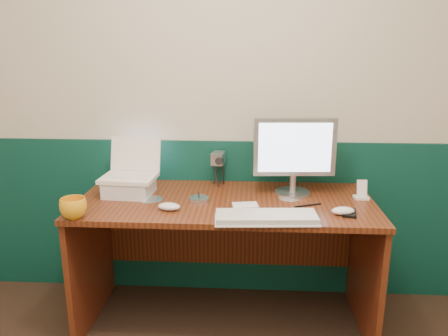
# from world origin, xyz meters

# --- Properties ---
(back_wall) EXTENTS (3.50, 0.04, 2.50)m
(back_wall) POSITION_xyz_m (0.00, 1.75, 1.25)
(back_wall) COLOR beige
(back_wall) RESTS_ON ground
(wainscot) EXTENTS (3.48, 0.02, 1.00)m
(wainscot) POSITION_xyz_m (0.00, 1.74, 0.50)
(wainscot) COLOR #073328
(wainscot) RESTS_ON ground
(desk) EXTENTS (1.60, 0.70, 0.75)m
(desk) POSITION_xyz_m (0.10, 1.38, 0.38)
(desk) COLOR #3C1F0A
(desk) RESTS_ON ground
(laptop_riser) EXTENTS (0.27, 0.23, 0.09)m
(laptop_riser) POSITION_xyz_m (-0.44, 1.43, 0.79)
(laptop_riser) COLOR silver
(laptop_riser) RESTS_ON desk
(laptop) EXTENTS (0.31, 0.24, 0.24)m
(laptop) POSITION_xyz_m (-0.44, 1.43, 0.96)
(laptop) COLOR white
(laptop) RESTS_ON laptop_riser
(monitor) EXTENTS (0.46, 0.16, 0.45)m
(monitor) POSITION_xyz_m (0.47, 1.49, 0.97)
(monitor) COLOR #ADADB2
(monitor) RESTS_ON desk
(keyboard) EXTENTS (0.49, 0.19, 0.03)m
(keyboard) POSITION_xyz_m (0.31, 1.09, 0.76)
(keyboard) COLOR silver
(keyboard) RESTS_ON desk
(mouse_right) EXTENTS (0.12, 0.08, 0.04)m
(mouse_right) POSITION_xyz_m (0.70, 1.20, 0.77)
(mouse_right) COLOR white
(mouse_right) RESTS_ON desk
(mouse_left) EXTENTS (0.12, 0.08, 0.04)m
(mouse_left) POSITION_xyz_m (-0.18, 1.20, 0.77)
(mouse_left) COLOR silver
(mouse_left) RESTS_ON desk
(mug) EXTENTS (0.14, 0.14, 0.10)m
(mug) POSITION_xyz_m (-0.62, 1.07, 0.80)
(mug) COLOR orange
(mug) RESTS_ON desk
(camcorder) EXTENTS (0.10, 0.13, 0.19)m
(camcorder) POSITION_xyz_m (0.05, 1.64, 0.84)
(camcorder) COLOR #A5A5A9
(camcorder) RESTS_ON desk
(cd_spindle) EXTENTS (0.11, 0.11, 0.02)m
(cd_spindle) POSITION_xyz_m (-0.04, 1.35, 0.76)
(cd_spindle) COLOR #B0B8C1
(cd_spindle) RESTS_ON desk
(cd_loose_a) EXTENTS (0.13, 0.13, 0.00)m
(cd_loose_a) POSITION_xyz_m (-0.31, 1.36, 0.75)
(cd_loose_a) COLOR #ACB4BC
(cd_loose_a) RESTS_ON desk
(cd_loose_b) EXTENTS (0.12, 0.12, 0.00)m
(cd_loose_b) POSITION_xyz_m (0.45, 1.42, 0.75)
(cd_loose_b) COLOR silver
(cd_loose_b) RESTS_ON desk
(pen) EXTENTS (0.14, 0.06, 0.01)m
(pen) POSITION_xyz_m (0.54, 1.31, 0.75)
(pen) COLOR black
(pen) RESTS_ON desk
(papers) EXTENTS (0.14, 0.11, 0.00)m
(papers) POSITION_xyz_m (0.21, 1.30, 0.75)
(papers) COLOR white
(papers) RESTS_ON desk
(dock) EXTENTS (0.08, 0.06, 0.01)m
(dock) POSITION_xyz_m (0.84, 1.44, 0.76)
(dock) COLOR white
(dock) RESTS_ON desk
(music_player) EXTENTS (0.05, 0.03, 0.09)m
(music_player) POSITION_xyz_m (0.84, 1.44, 0.81)
(music_player) COLOR white
(music_player) RESTS_ON dock
(pda) EXTENTS (0.09, 0.12, 0.01)m
(pda) POSITION_xyz_m (0.73, 1.20, 0.76)
(pda) COLOR black
(pda) RESTS_ON desk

